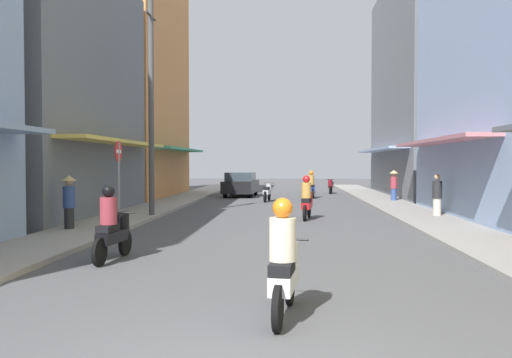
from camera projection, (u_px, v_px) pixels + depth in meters
name	position (u px, v px, depth m)	size (l,w,h in m)	color
ground_plane	(277.00, 212.00, 21.69)	(93.11, 93.11, 0.00)	#4C4C4F
sidewalk_left	(149.00, 210.00, 22.04)	(2.13, 50.32, 0.12)	#9E9991
sidewalk_right	(409.00, 212.00, 21.35)	(2.13, 50.32, 0.12)	gray
building_left_mid	(29.00, 90.00, 20.22)	(7.05, 10.42, 9.63)	slate
building_left_far	(121.00, 85.00, 31.08)	(7.05, 10.82, 13.21)	#D88C4C
building_right_far	(439.00, 87.00, 31.48)	(7.05, 13.42, 13.01)	slate
motorbike_red	(307.00, 200.00, 18.97)	(0.57, 1.80, 1.58)	black
motorbike_silver	(267.00, 192.00, 27.82)	(0.55, 1.81, 0.96)	black
motorbike_blue	(311.00, 186.00, 30.60)	(0.59, 1.80, 1.58)	black
motorbike_black	(112.00, 227.00, 10.93)	(0.55, 1.81, 1.58)	black
motorbike_maroon	(331.00, 186.00, 34.98)	(0.57, 1.80, 0.96)	black
motorbike_white	(284.00, 264.00, 6.91)	(0.55, 1.81, 1.58)	black
parked_car	(241.00, 184.00, 32.01)	(1.98, 4.19, 1.45)	black
pedestrian_foreground	(394.00, 184.00, 26.92)	(0.44, 0.44, 1.65)	#334C8C
pedestrian_far	(437.00, 196.00, 19.22)	(0.34, 0.34, 1.62)	beige
pedestrian_crossing	(69.00, 200.00, 15.29)	(0.44, 0.44, 1.66)	#262628
utility_pole	(151.00, 107.00, 19.28)	(0.20, 1.20, 7.93)	#4C4C4F
street_sign_no_entry	(119.00, 173.00, 15.34)	(0.07, 0.60, 2.65)	gray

